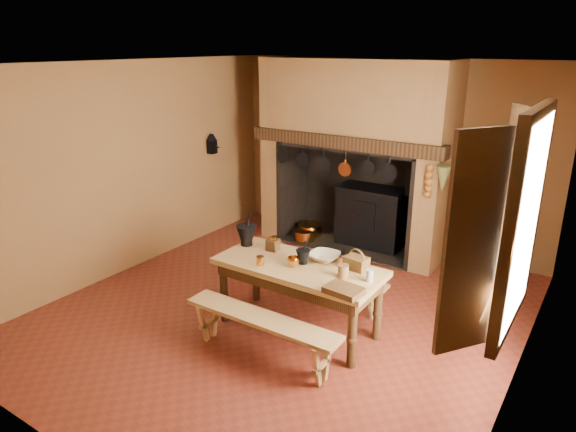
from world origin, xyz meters
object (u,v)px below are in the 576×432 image
at_px(mixing_bowl, 325,257).
at_px(bench_front, 261,328).
at_px(iron_range, 372,216).
at_px(coffee_grinder, 273,244).
at_px(work_table, 299,275).
at_px(wicker_basket, 356,262).

bearing_deg(mixing_bowl, bench_front, -100.22).
relative_size(iron_range, coffee_grinder, 8.14).
height_order(bench_front, coffee_grinder, coffee_grinder).
xyz_separation_m(work_table, mixing_bowl, (0.17, 0.25, 0.16)).
bearing_deg(wicker_basket, coffee_grinder, -169.46).
height_order(iron_range, mixing_bowl, iron_range).
bearing_deg(iron_range, work_table, -81.86).
distance_m(iron_range, work_table, 2.73).
bearing_deg(work_table, bench_front, -90.00).
height_order(coffee_grinder, mixing_bowl, coffee_grinder).
xyz_separation_m(iron_range, mixing_bowl, (0.55, -2.44, 0.33)).
xyz_separation_m(iron_range, work_table, (0.39, -2.70, 0.17)).
bearing_deg(coffee_grinder, mixing_bowl, 2.29).
bearing_deg(iron_range, coffee_grinder, -91.58).
distance_m(iron_range, bench_front, 3.40).
relative_size(work_table, bench_front, 1.06).
xyz_separation_m(bench_front, mixing_bowl, (0.17, 0.93, 0.46)).
relative_size(iron_range, wicker_basket, 6.32).
height_order(work_table, bench_front, work_table).
distance_m(work_table, bench_front, 0.74).
xyz_separation_m(iron_range, wicker_basket, (0.94, -2.46, 0.37)).
height_order(iron_range, bench_front, iron_range).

